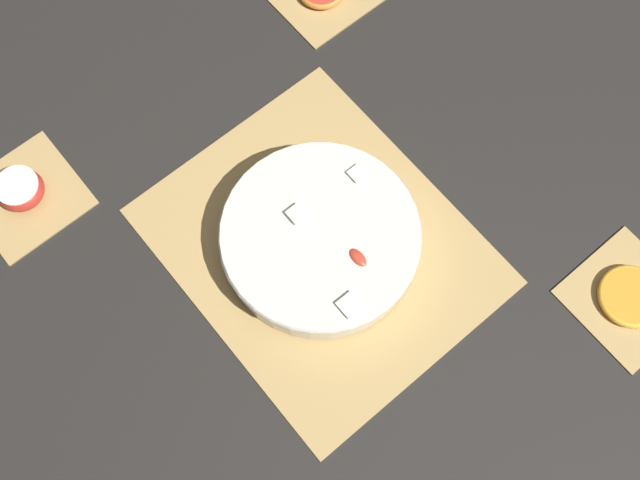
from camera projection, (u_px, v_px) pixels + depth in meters
The scene contains 7 objects.
ground_plane at pixel (320, 246), 1.05m from camera, with size 6.00×6.00×0.00m, color black.
bamboo_mat_center at pixel (320, 246), 1.05m from camera, with size 0.45×0.37×0.01m.
coaster_mat_near_left at pixel (628, 298), 1.02m from camera, with size 0.15×0.15×0.01m.
coaster_mat_far_right at pixel (26, 196), 1.08m from camera, with size 0.15×0.15×0.01m.
fruit_salad_bowl at pixel (320, 237), 1.02m from camera, with size 0.28×0.28×0.06m.
apple_half at pixel (20, 190), 1.05m from camera, with size 0.07×0.07×0.04m.
orange_slice_whole at pixel (631, 296), 1.02m from camera, with size 0.09×0.09×0.01m.
Camera 1 is at (-0.27, 0.22, 0.99)m, focal length 42.00 mm.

